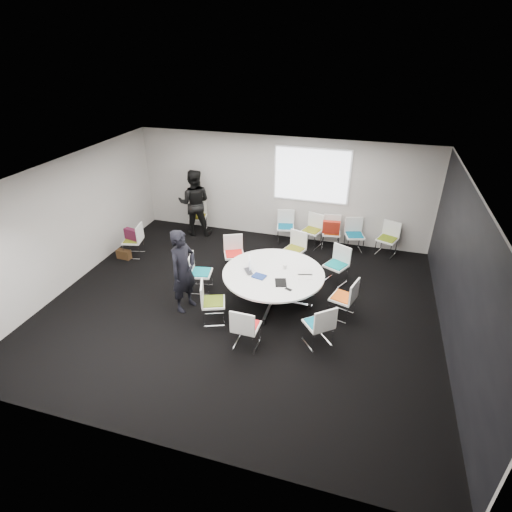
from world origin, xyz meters
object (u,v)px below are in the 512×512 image
(chair_ring_b, at_px, (336,272))
(brown_bag, at_px, (124,254))
(chair_ring_d, at_px, (234,260))
(chair_back_c, at_px, (331,238))
(maroon_bag, at_px, (132,234))
(chair_ring_f, at_px, (213,309))
(chair_back_e, at_px, (386,245))
(person_back, at_px, (194,203))
(conference_table, at_px, (273,281))
(cup, at_px, (285,267))
(chair_person_back, at_px, (198,222))
(chair_ring_e, at_px, (201,279))
(laptop, at_px, (250,271))
(chair_spare_left, at_px, (134,246))
(person_main, at_px, (183,271))
(chair_back_b, at_px, (312,236))
(chair_ring_g, at_px, (246,334))
(chair_ring_c, at_px, (294,256))
(chair_back_d, at_px, (354,241))
(chair_ring_a, at_px, (343,305))
(chair_back_a, at_px, (285,233))
(chair_ring_h, at_px, (318,331))

(chair_ring_b, distance_m, brown_bag, 5.34)
(chair_ring_d, xyz_separation_m, chair_back_c, (2.08, 1.87, 0.00))
(chair_ring_b, bearing_deg, maroon_bag, 28.99)
(maroon_bag, bearing_deg, chair_ring_f, -33.26)
(chair_back_e, bearing_deg, person_back, 24.09)
(conference_table, bearing_deg, cup, 51.02)
(chair_back_e, bearing_deg, maroon_bag, 38.82)
(chair_person_back, height_order, cup, chair_person_back)
(chair_ring_e, height_order, laptop, chair_ring_e)
(chair_spare_left, xyz_separation_m, person_main, (2.23, -1.68, 0.61))
(chair_ring_b, bearing_deg, chair_ring_e, 49.39)
(chair_back_b, distance_m, chair_back_c, 0.51)
(chair_ring_g, relative_size, cup, 9.78)
(chair_ring_c, distance_m, chair_back_d, 1.83)
(chair_back_e, bearing_deg, laptop, 68.83)
(person_main, bearing_deg, chair_ring_a, -62.77)
(chair_ring_e, xyz_separation_m, laptop, (1.18, -0.08, 0.47))
(person_back, bearing_deg, brown_bag, 43.42)
(chair_ring_a, xyz_separation_m, chair_spare_left, (-5.39, 1.08, 0.00))
(chair_back_c, xyz_separation_m, laptop, (-1.34, -2.97, 0.47))
(chair_ring_c, relative_size, chair_back_a, 1.00)
(chair_ring_a, xyz_separation_m, chair_ring_c, (-1.35, 1.73, 0.00))
(person_main, bearing_deg, maroon_bag, 69.64)
(chair_person_back, bearing_deg, person_main, 97.72)
(chair_back_d, height_order, person_main, person_main)
(chair_ring_g, xyz_separation_m, maroon_bag, (-3.81, 2.48, 0.34))
(chair_back_b, height_order, laptop, chair_back_b)
(chair_ring_d, bearing_deg, chair_ring_g, 88.82)
(person_main, bearing_deg, chair_back_c, -19.16)
(maroon_bag, xyz_separation_m, brown_bag, (-0.19, -0.20, -0.50))
(chair_ring_h, relative_size, brown_bag, 2.44)
(chair_back_a, relative_size, brown_bag, 2.44)
(brown_bag, bearing_deg, chair_back_c, 22.80)
(chair_back_e, bearing_deg, conference_table, 73.23)
(chair_ring_d, xyz_separation_m, brown_bag, (-2.91, -0.23, -0.16))
(maroon_bag, bearing_deg, person_main, -36.80)
(chair_ring_f, xyz_separation_m, chair_back_b, (1.34, 3.80, 0.00))
(chair_ring_h, height_order, chair_back_d, same)
(chair_spare_left, distance_m, brown_bag, 0.33)
(person_main, height_order, person_back, person_back)
(chair_spare_left, distance_m, chair_person_back, 2.10)
(person_main, height_order, laptop, person_main)
(conference_table, distance_m, chair_ring_h, 1.56)
(chair_ring_c, distance_m, chair_back_b, 1.23)
(chair_back_c, distance_m, chair_person_back, 3.82)
(chair_back_e, distance_m, cup, 3.43)
(chair_back_e, bearing_deg, chair_ring_c, 51.61)
(chair_ring_h, distance_m, laptop, 1.92)
(chair_back_a, bearing_deg, person_back, -7.70)
(chair_ring_g, distance_m, chair_back_c, 4.48)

